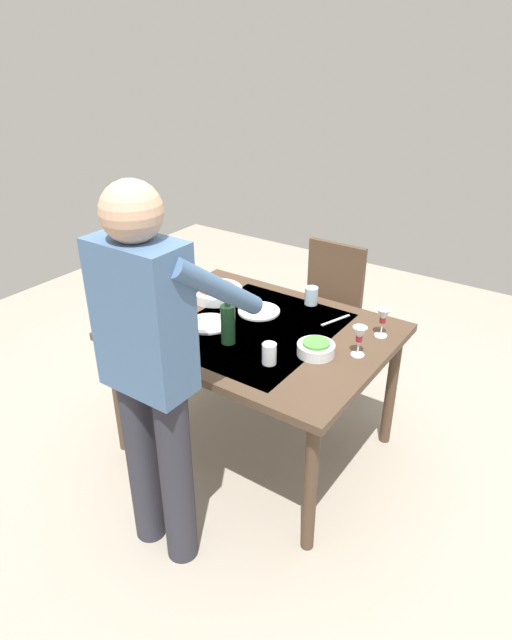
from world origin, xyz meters
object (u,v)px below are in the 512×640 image
wine_glass_right (383,318)px  water_cup_far_left (311,296)px  wine_glass_left (359,336)px  water_cup_near_right (269,354)px  chair_near (327,303)px  water_cup_near_left (172,313)px  serving_bowl_pasta (216,292)px  dinner_plate_far (259,311)px  person_server (152,365)px  wine_bottle (228,323)px  dinner_plate_near (208,324)px  dining_table (256,341)px  side_bowl_salad (316,348)px

wine_glass_right → water_cup_far_left: bearing=-14.7°
wine_glass_left → water_cup_near_right: 0.43m
wine_glass_left → wine_glass_right: (-0.02, -0.24, 0.00)m
wine_glass_right → chair_near: bearing=-44.9°
water_cup_near_left → water_cup_far_left: 0.78m
wine_glass_right → serving_bowl_pasta: (0.97, 0.11, -0.07)m
chair_near → dinner_plate_far: bearing=86.7°
person_server → water_cup_far_left: size_ratio=16.75×
water_cup_near_right → wine_bottle: bearing=-9.6°
dinner_plate_far → dinner_plate_near: bearing=63.7°
dining_table → serving_bowl_pasta: bearing=-24.6°
chair_near → dinner_plate_near: bearing=80.1°
chair_near → person_server: size_ratio=0.54×
person_server → wine_bottle: 0.60m
serving_bowl_pasta → dinner_plate_far: serving_bowl_pasta is taller
chair_near → wine_glass_right: (-0.61, 0.61, 0.33)m
side_bowl_salad → chair_near: bearing=-65.7°
serving_bowl_pasta → dinner_plate_near: serving_bowl_pasta is taller
wine_glass_right → serving_bowl_pasta: bearing=6.3°
dining_table → water_cup_far_left: (-0.09, -0.42, 0.13)m
person_server → dinner_plate_near: 0.76m
dinner_plate_far → water_cup_near_left: bearing=47.0°
wine_glass_left → dinner_plate_far: 0.66m
person_server → side_bowl_salad: bearing=-114.1°
dinner_plate_near → dinner_plate_far: 0.30m
wine_glass_left → side_bowl_salad: bearing=32.0°
wine_glass_right → dinner_plate_far: wine_glass_right is taller
water_cup_far_left → water_cup_near_right: bearing=103.0°
dining_table → wine_glass_right: wine_glass_right is taller
dining_table → chair_near: chair_near is taller
wine_glass_left → water_cup_near_right: wine_glass_left is taller
chair_near → dinner_plate_far: chair_near is taller
water_cup_far_left → dinner_plate_near: water_cup_far_left is taller
wine_bottle → serving_bowl_pasta: (0.38, -0.38, -0.08)m
dinner_plate_near → chair_near: bearing=-99.9°
dining_table → person_server: 0.84m
dinner_plate_near → serving_bowl_pasta: bearing=-58.7°
dinner_plate_near → wine_glass_left: bearing=-168.1°
person_server → water_cup_far_left: (-0.04, -1.20, -0.15)m
serving_bowl_pasta → side_bowl_salad: bearing=163.3°
person_server → serving_bowl_pasta: (0.46, -0.97, -0.17)m
wine_glass_right → wine_bottle: bearing=39.4°
wine_glass_right → water_cup_far_left: 0.49m
wine_bottle → side_bowl_salad: size_ratio=1.64×
wine_glass_left → water_cup_far_left: size_ratio=1.50×
water_cup_near_right → water_cup_far_left: bearing=-77.0°
wine_glass_left → dinner_plate_far: bearing=-9.7°
wine_bottle → water_cup_far_left: 0.63m
water_cup_far_left → dinner_plate_far: 0.31m
wine_glass_left → wine_glass_right: bearing=-93.9°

